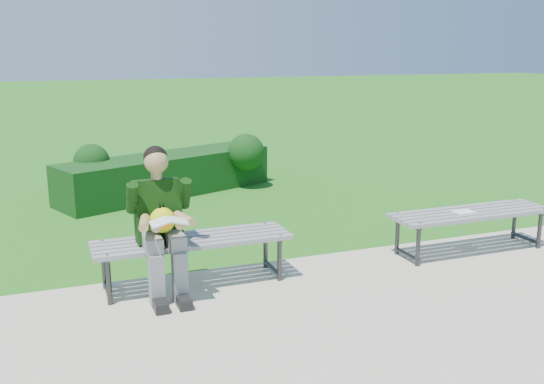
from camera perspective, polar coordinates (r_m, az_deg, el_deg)
ground at (r=6.29m, az=-0.12°, el=-6.70°), size 80.00×80.00×0.00m
walkway at (r=4.82m, az=7.48°, el=-13.20°), size 30.00×3.50×0.02m
hedge at (r=9.31m, az=-9.56°, el=1.93°), size 3.41×2.02×0.86m
bench_left at (r=5.60m, az=-7.47°, el=-4.86°), size 1.80×0.50×0.46m
bench_right at (r=6.81m, az=18.21°, el=-2.15°), size 1.80×0.50×0.46m
seated_boy at (r=5.37m, az=-10.44°, el=-2.43°), size 0.56×0.76×1.31m
paper_sheet at (r=6.73m, az=17.58°, el=-1.77°), size 0.22×0.17×0.01m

